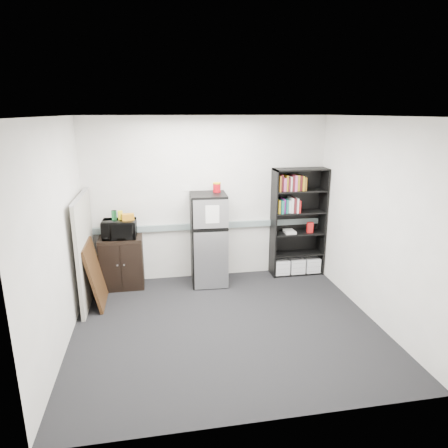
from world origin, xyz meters
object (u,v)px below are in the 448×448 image
microwave (119,229)px  refrigerator (209,240)px  cubicle_partition (85,250)px  bookshelf (298,223)px  cabinet (122,262)px

microwave → refrigerator: 1.42m
cubicle_partition → refrigerator: (1.87, 0.34, -0.06)m
bookshelf → cabinet: bearing=-178.8°
cabinet → microwave: size_ratio=1.63×
cabinet → refrigerator: 1.44m
refrigerator → bookshelf: bearing=7.8°
bookshelf → refrigerator: bookshelf is taller
bookshelf → microwave: (-2.96, -0.08, 0.07)m
cubicle_partition → microwave: size_ratio=3.14×
microwave → bookshelf: bearing=3.9°
cabinet → refrigerator: refrigerator is taller
cubicle_partition → cabinet: (0.47, 0.42, -0.39)m
bookshelf → cabinet: (-2.96, -0.06, -0.49)m
bookshelf → cabinet: size_ratio=2.20×
microwave → refrigerator: (1.40, -0.06, -0.23)m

